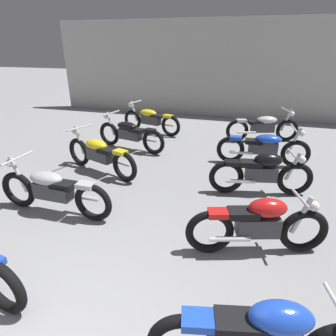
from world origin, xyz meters
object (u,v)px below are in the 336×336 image
at_px(motorcycle_left_row_3, 130,134).
at_px(motorcycle_left_row_4, 151,119).
at_px(motorcycle_right_row_3, 263,147).
at_px(motorcycle_left_row_2, 100,154).
at_px(motorcycle_right_row_4, 263,127).
at_px(motorcycle_right_row_2, 262,172).
at_px(motorcycle_left_row_1, 53,190).
at_px(motorcycle_right_row_1, 259,224).

height_order(motorcycle_left_row_3, motorcycle_left_row_4, same).
bearing_deg(motorcycle_left_row_4, motorcycle_right_row_3, -27.35).
relative_size(motorcycle_left_row_2, motorcycle_right_row_3, 0.96).
xyz_separation_m(motorcycle_left_row_3, motorcycle_right_row_3, (3.50, -0.13, 0.00)).
relative_size(motorcycle_left_row_2, motorcycle_right_row_4, 0.99).
distance_m(motorcycle_left_row_3, motorcycle_left_row_4, 1.67).
bearing_deg(motorcycle_left_row_4, motorcycle_right_row_2, -44.25).
height_order(motorcycle_left_row_4, motorcycle_right_row_3, same).
xyz_separation_m(motorcycle_left_row_1, motorcycle_right_row_4, (3.47, 5.14, 0.00)).
bearing_deg(motorcycle_left_row_2, motorcycle_right_row_4, 43.73).
relative_size(motorcycle_left_row_3, motorcycle_right_row_4, 1.02).
xyz_separation_m(motorcycle_left_row_4, motorcycle_right_row_3, (3.49, -1.81, 0.00)).
height_order(motorcycle_left_row_4, motorcycle_right_row_4, same).
relative_size(motorcycle_left_row_4, motorcycle_right_row_2, 1.09).
height_order(motorcycle_left_row_1, motorcycle_left_row_4, same).
height_order(motorcycle_left_row_1, motorcycle_right_row_3, same).
xyz_separation_m(motorcycle_right_row_2, motorcycle_right_row_3, (0.06, 1.54, -0.01)).
relative_size(motorcycle_left_row_4, motorcycle_right_row_3, 0.98).
distance_m(motorcycle_left_row_2, motorcycle_left_row_3, 1.63).
distance_m(motorcycle_left_row_1, motorcycle_left_row_4, 5.06).
distance_m(motorcycle_left_row_2, motorcycle_left_row_4, 3.31).
relative_size(motorcycle_left_row_1, motorcycle_right_row_3, 1.00).
height_order(motorcycle_right_row_1, motorcycle_right_row_2, same).
bearing_deg(motorcycle_left_row_2, motorcycle_left_row_1, -87.46).
height_order(motorcycle_right_row_1, motorcycle_right_row_4, motorcycle_right_row_4).
bearing_deg(motorcycle_right_row_2, motorcycle_left_row_3, 154.11).
bearing_deg(motorcycle_left_row_3, motorcycle_left_row_1, -89.12).
bearing_deg(motorcycle_right_row_1, motorcycle_left_row_1, 178.69).
xyz_separation_m(motorcycle_left_row_3, motorcycle_right_row_1, (3.39, -3.46, 0.01)).
bearing_deg(motorcycle_left_row_4, motorcycle_right_row_4, 1.36).
relative_size(motorcycle_left_row_1, motorcycle_left_row_2, 1.04).
xyz_separation_m(motorcycle_left_row_3, motorcycle_right_row_2, (3.44, -1.67, 0.01)).
bearing_deg(motorcycle_left_row_2, motorcycle_right_row_1, -28.13).
bearing_deg(motorcycle_right_row_1, motorcycle_right_row_4, 88.55).
height_order(motorcycle_left_row_1, motorcycle_right_row_2, motorcycle_left_row_1).
relative_size(motorcycle_left_row_3, motorcycle_right_row_1, 1.12).
xyz_separation_m(motorcycle_left_row_4, motorcycle_right_row_4, (3.51, 0.08, 0.00)).
distance_m(motorcycle_right_row_1, motorcycle_right_row_4, 5.22).
bearing_deg(motorcycle_right_row_2, motorcycle_right_row_3, 87.87).
xyz_separation_m(motorcycle_right_row_1, motorcycle_right_row_3, (0.11, 3.33, -0.01)).
height_order(motorcycle_left_row_3, motorcycle_right_row_1, motorcycle_left_row_3).
distance_m(motorcycle_right_row_1, motorcycle_right_row_3, 3.33).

